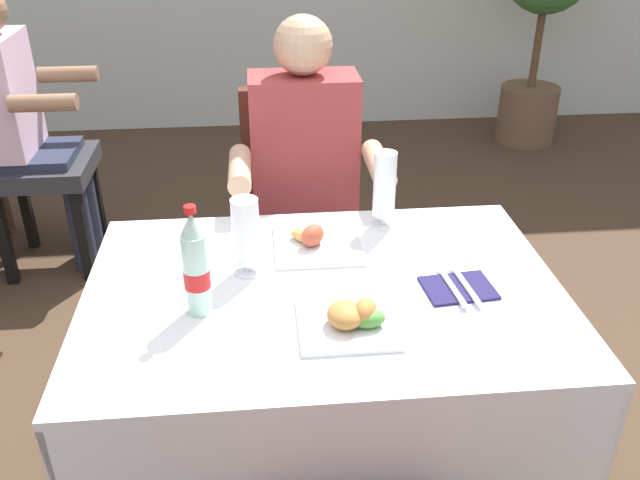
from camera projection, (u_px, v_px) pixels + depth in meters
name	position (u px, v px, depth m)	size (l,w,h in m)	color
main_dining_table	(324.00, 343.00, 1.76)	(1.18, 0.83, 0.74)	white
chair_far_diner_seat	(301.00, 211.00, 2.47)	(0.44, 0.50, 0.97)	#4C2319
seated_diner_far	(306.00, 184.00, 2.30)	(0.50, 0.46, 1.26)	#282D42
plate_near_camera	(352.00, 318.00, 1.52)	(0.22, 0.22, 0.07)	white
plate_far_diner	(315.00, 242.00, 1.85)	(0.24, 0.24, 0.07)	white
beer_glass_left	(384.00, 188.00, 1.91)	(0.07, 0.07, 0.23)	white
beer_glass_middle	(246.00, 236.00, 1.69)	(0.07, 0.07, 0.21)	white
cola_bottle_primary	(196.00, 267.00, 1.53)	(0.06, 0.06, 0.27)	silver
napkin_cutlery_set	(458.00, 288.00, 1.67)	(0.18, 0.19, 0.01)	#231E4C
background_chair_right	(17.00, 154.00, 2.97)	(0.50, 0.44, 0.97)	#2D2D33
background_patron	(21.00, 119.00, 2.90)	(0.46, 0.50, 1.26)	#282D42
potted_plant_corner	(543.00, 9.00, 4.28)	(0.55, 0.55, 1.39)	brown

